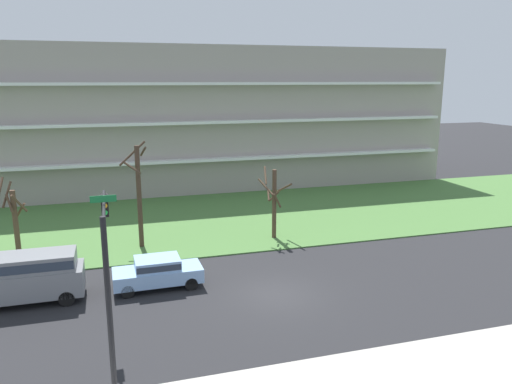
{
  "coord_description": "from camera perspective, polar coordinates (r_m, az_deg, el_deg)",
  "views": [
    {
      "loc": [
        -7.39,
        -21.34,
        10.3
      ],
      "look_at": [
        0.73,
        6.0,
        3.79
      ],
      "focal_mm": 34.81,
      "sensor_mm": 36.0,
      "label": 1
    }
  ],
  "objects": [
    {
      "name": "sedan_blue_near_left",
      "position": [
        25.71,
        -11.23,
        -8.92
      ],
      "size": [
        4.43,
        1.87,
        1.57
      ],
      "rotation": [
        0.0,
        0.0,
        3.16
      ],
      "color": "#8CB2E0",
      "rests_on": "ground"
    },
    {
      "name": "grass_lawn_strip",
      "position": [
        37.53,
        -4.56,
        -3.05
      ],
      "size": [
        80.0,
        16.0,
        0.08
      ],
      "primitive_type": "cube",
      "color": "#477238",
      "rests_on": "ground"
    },
    {
      "name": "traffic_signal_mast",
      "position": [
        17.6,
        -16.76,
        -7.44
      ],
      "size": [
        0.9,
        5.44,
        6.36
      ],
      "color": "black",
      "rests_on": "ground"
    },
    {
      "name": "ground",
      "position": [
        24.82,
        2.37,
        -11.67
      ],
      "size": [
        160.0,
        160.0,
        0.0
      ],
      "primitive_type": "plane",
      "color": "#232326"
    },
    {
      "name": "tree_center",
      "position": [
        32.27,
        2.07,
        -0.99
      ],
      "size": [
        2.05,
        2.01,
        4.77
      ],
      "color": "#4C3828",
      "rests_on": "ground"
    },
    {
      "name": "tree_far_left",
      "position": [
        32.65,
        -26.05,
        -2.53
      ],
      "size": [
        1.7,
        1.69,
        4.64
      ],
      "color": "#4C3828",
      "rests_on": "ground"
    },
    {
      "name": "apartment_building",
      "position": [
        49.76,
        -8.05,
        8.48
      ],
      "size": [
        50.19,
        12.4,
        13.22
      ],
      "color": "#9E938C",
      "rests_on": "ground"
    },
    {
      "name": "van_gray_center_left",
      "position": [
        25.79,
        -25.04,
        -8.61
      ],
      "size": [
        5.21,
        2.01,
        2.36
      ],
      "rotation": [
        0.0,
        0.0,
        3.14
      ],
      "color": "slate",
      "rests_on": "ground"
    },
    {
      "name": "tree_left",
      "position": [
        31.16,
        -13.33,
        -0.09
      ],
      "size": [
        1.72,
        1.95,
        6.57
      ],
      "color": "#423023",
      "rests_on": "ground"
    }
  ]
}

